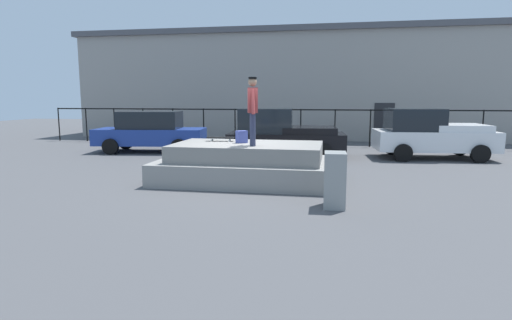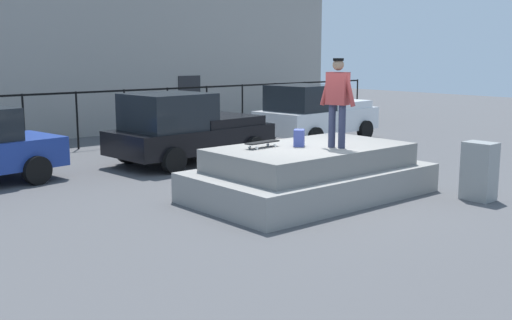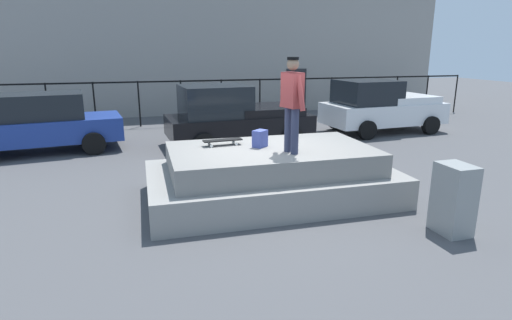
# 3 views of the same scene
# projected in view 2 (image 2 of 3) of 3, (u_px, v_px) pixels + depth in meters

# --- Properties ---
(ground_plane) EXTENTS (60.00, 60.00, 0.00)m
(ground_plane) POSITION_uv_depth(u_px,v_px,m) (310.00, 198.00, 12.44)
(ground_plane) COLOR #4C4C4F
(concrete_ledge) EXTENTS (4.81, 2.80, 1.03)m
(concrete_ledge) POSITION_uv_depth(u_px,v_px,m) (310.00, 174.00, 12.48)
(concrete_ledge) COLOR gray
(concrete_ledge) RESTS_ON ground_plane
(skateboarder) EXTENTS (0.33, 0.76, 1.74)m
(skateboarder) POSITION_uv_depth(u_px,v_px,m) (338.00, 97.00, 11.99)
(skateboarder) COLOR #2D334C
(skateboarder) RESTS_ON concrete_ledge
(skateboard) EXTENTS (0.80, 0.27, 0.12)m
(skateboard) POSITION_uv_depth(u_px,v_px,m) (262.00, 143.00, 12.15)
(skateboard) COLOR black
(skateboard) RESTS_ON concrete_ledge
(backpack) EXTENTS (0.34, 0.33, 0.33)m
(backpack) POSITION_uv_depth(u_px,v_px,m) (299.00, 138.00, 12.33)
(backpack) COLOR #3F4C99
(backpack) RESTS_ON concrete_ledge
(car_black_pickup_mid) EXTENTS (4.52, 2.45, 1.86)m
(car_black_pickup_mid) POSITION_uv_depth(u_px,v_px,m) (186.00, 128.00, 16.28)
(car_black_pickup_mid) COLOR black
(car_black_pickup_mid) RESTS_ON ground_plane
(car_white_pickup_far) EXTENTS (4.37, 2.44, 1.86)m
(car_white_pickup_far) POSITION_uv_depth(u_px,v_px,m) (315.00, 113.00, 20.27)
(car_white_pickup_far) COLOR white
(car_white_pickup_far) RESTS_ON ground_plane
(utility_box) EXTENTS (0.45, 0.61, 1.15)m
(utility_box) POSITION_uv_depth(u_px,v_px,m) (479.00, 171.00, 12.17)
(utility_box) COLOR gray
(utility_box) RESTS_ON ground_plane
(fence_row) EXTENTS (24.06, 0.06, 1.74)m
(fence_row) POSITION_uv_depth(u_px,v_px,m) (101.00, 109.00, 19.02)
(fence_row) COLOR black
(fence_row) RESTS_ON ground_plane
(warehouse_building) EXTENTS (24.82, 7.57, 5.98)m
(warehouse_building) POSITION_uv_depth(u_px,v_px,m) (26.00, 49.00, 23.18)
(warehouse_building) COLOR gray
(warehouse_building) RESTS_ON ground_plane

